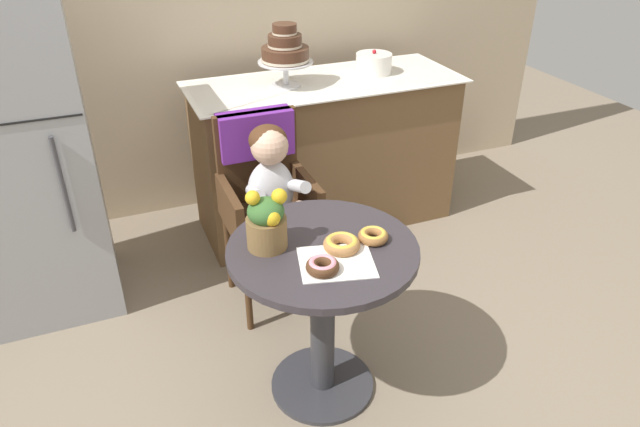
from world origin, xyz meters
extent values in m
plane|color=gray|center=(0.00, 0.00, 0.00)|extent=(8.00, 8.00, 0.00)
cylinder|color=#332D33|center=(0.00, 0.00, 0.70)|extent=(0.72, 0.72, 0.03)
cylinder|color=#333338|center=(0.00, 0.00, 0.34)|extent=(0.10, 0.10, 0.69)
cylinder|color=#333338|center=(0.00, 0.00, 0.01)|extent=(0.44, 0.44, 0.02)
cube|color=#472D19|center=(0.00, 0.65, 0.47)|extent=(0.42, 0.42, 0.04)
cube|color=#472D19|center=(0.00, 0.84, 0.72)|extent=(0.40, 0.04, 0.46)
cube|color=#472D19|center=(-0.19, 0.65, 0.58)|extent=(0.04, 0.38, 0.18)
cube|color=#472D19|center=(0.19, 0.65, 0.58)|extent=(0.04, 0.38, 0.18)
cube|color=#6B2893|center=(0.00, 0.84, 0.84)|extent=(0.36, 0.11, 0.22)
cylinder|color=#472D19|center=(-0.18, 0.47, 0.23)|extent=(0.03, 0.03, 0.45)
cylinder|color=#472D19|center=(0.18, 0.47, 0.23)|extent=(0.03, 0.03, 0.45)
cylinder|color=#472D19|center=(-0.18, 0.83, 0.23)|extent=(0.03, 0.03, 0.45)
cylinder|color=#472D19|center=(0.18, 0.83, 0.23)|extent=(0.03, 0.03, 0.45)
ellipsoid|color=silver|center=(0.00, 0.63, 0.64)|extent=(0.22, 0.16, 0.30)
sphere|color=#E0B293|center=(0.00, 0.62, 0.87)|extent=(0.17, 0.17, 0.17)
ellipsoid|color=#4C2D19|center=(0.00, 0.64, 0.89)|extent=(0.17, 0.17, 0.14)
cylinder|color=silver|center=(-0.10, 0.54, 0.69)|extent=(0.08, 0.23, 0.13)
sphere|color=#E0B293|center=(-0.09, 0.47, 0.62)|extent=(0.06, 0.06, 0.06)
cylinder|color=silver|center=(0.09, 0.54, 0.69)|extent=(0.08, 0.23, 0.13)
sphere|color=#E0B293|center=(0.08, 0.47, 0.62)|extent=(0.06, 0.06, 0.06)
cylinder|color=#3F4760|center=(-0.06, 0.55, 0.53)|extent=(0.09, 0.22, 0.09)
cylinder|color=#3F4760|center=(-0.06, 0.44, 0.36)|extent=(0.08, 0.08, 0.26)
cylinder|color=#3F4760|center=(0.05, 0.55, 0.53)|extent=(0.09, 0.22, 0.09)
cylinder|color=#3F4760|center=(0.05, 0.44, 0.36)|extent=(0.08, 0.08, 0.26)
cube|color=white|center=(0.01, -0.11, 0.72)|extent=(0.31, 0.28, 0.00)
torus|color=#4C2D19|center=(-0.06, -0.14, 0.74)|extent=(0.12, 0.12, 0.04)
torus|color=pink|center=(-0.06, -0.14, 0.75)|extent=(0.10, 0.10, 0.02)
torus|color=#AD7542|center=(0.06, -0.04, 0.74)|extent=(0.14, 0.14, 0.04)
torus|color=gold|center=(0.06, -0.04, 0.75)|extent=(0.12, 0.12, 0.02)
torus|color=#936033|center=(0.19, -0.03, 0.74)|extent=(0.12, 0.12, 0.04)
torus|color=gold|center=(0.19, -0.03, 0.75)|extent=(0.10, 0.10, 0.02)
cylinder|color=brown|center=(-0.19, 0.08, 0.78)|extent=(0.15, 0.15, 0.12)
ellipsoid|color=#38662D|center=(-0.19, 0.08, 0.87)|extent=(0.14, 0.14, 0.10)
sphere|color=gold|center=(-0.14, 0.08, 0.92)|extent=(0.06, 0.06, 0.06)
sphere|color=gold|center=(-0.18, 0.11, 0.88)|extent=(0.06, 0.06, 0.06)
sphere|color=gold|center=(-0.23, 0.09, 0.93)|extent=(0.05, 0.05, 0.05)
sphere|color=gold|center=(-0.18, 0.03, 0.87)|extent=(0.06, 0.06, 0.06)
cube|color=brown|center=(0.55, 1.30, 0.45)|extent=(1.50, 0.56, 0.90)
cube|color=white|center=(0.55, 1.30, 0.90)|extent=(1.56, 0.62, 0.01)
cylinder|color=silver|center=(0.32, 1.30, 0.91)|extent=(0.16, 0.16, 0.01)
cylinder|color=silver|center=(0.32, 1.30, 0.97)|extent=(0.03, 0.03, 0.12)
cylinder|color=silver|center=(0.32, 1.30, 1.03)|extent=(0.30, 0.30, 0.01)
cylinder|color=#4C2D1E|center=(0.32, 1.30, 1.08)|extent=(0.26, 0.25, 0.08)
cylinder|color=beige|center=(0.32, 1.30, 1.05)|extent=(0.26, 0.26, 0.01)
cylinder|color=#4C2D1E|center=(0.32, 1.30, 1.15)|extent=(0.18, 0.18, 0.07)
cylinder|color=beige|center=(0.32, 1.30, 1.12)|extent=(0.18, 0.18, 0.01)
cylinder|color=#4C2D1E|center=(0.32, 1.30, 1.21)|extent=(0.13, 0.13, 0.06)
cylinder|color=beige|center=(0.32, 1.30, 1.19)|extent=(0.13, 0.13, 0.01)
cylinder|color=white|center=(0.87, 1.34, 0.96)|extent=(0.21, 0.21, 0.11)
sphere|color=red|center=(0.87, 1.34, 1.03)|extent=(0.02, 0.02, 0.02)
cube|color=#9EA0A5|center=(-1.05, 1.10, 0.85)|extent=(0.64, 0.60, 1.70)
cylinder|color=#3F3F44|center=(-0.87, 0.79, 0.77)|extent=(0.02, 0.02, 0.45)
camera|label=1|loc=(-0.69, -1.67, 1.92)|focal=32.83mm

